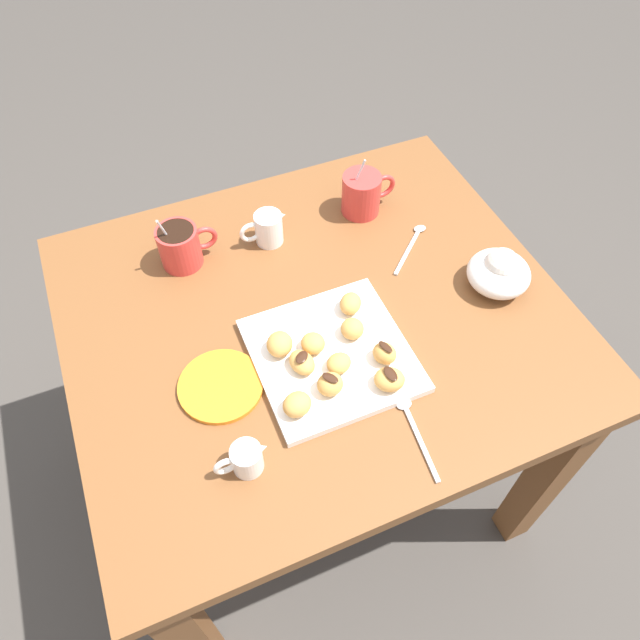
{
  "coord_description": "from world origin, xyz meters",
  "views": [
    {
      "loc": [
        -0.28,
        -0.67,
        1.67
      ],
      "look_at": [
        -0.01,
        -0.03,
        0.76
      ],
      "focal_mm": 33.52,
      "sensor_mm": 36.0,
      "label": 1
    }
  ],
  "objects_px": {
    "beignet_4": "(280,344)",
    "beignet_8": "(313,343)",
    "cream_pitcher_white": "(268,227)",
    "beignet_7": "(339,363)",
    "dining_table": "(317,351)",
    "beignet_0": "(302,362)",
    "coffee_mug_red_right": "(362,193)",
    "beignet_3": "(352,329)",
    "beignet_2": "(351,304)",
    "saucer_orange_left": "(221,386)",
    "beignet_6": "(389,379)",
    "chocolate_sauce_pitcher": "(246,458)",
    "beignet_1": "(297,404)",
    "ice_cream_bowl": "(499,272)",
    "coffee_mug_red_left": "(180,245)",
    "beignet_9": "(385,353)",
    "pastry_plate_square": "(331,355)",
    "beignet_5": "(330,384)"
  },
  "relations": [
    {
      "from": "saucer_orange_left",
      "to": "beignet_6",
      "type": "bearing_deg",
      "value": -23.58
    },
    {
      "from": "cream_pitcher_white",
      "to": "beignet_7",
      "type": "bearing_deg",
      "value": -89.66
    },
    {
      "from": "chocolate_sauce_pitcher",
      "to": "beignet_8",
      "type": "bearing_deg",
      "value": 41.85
    },
    {
      "from": "beignet_1",
      "to": "beignet_0",
      "type": "bearing_deg",
      "value": 62.82
    },
    {
      "from": "beignet_3",
      "to": "chocolate_sauce_pitcher",
      "type": "bearing_deg",
      "value": -147.71
    },
    {
      "from": "dining_table",
      "to": "beignet_7",
      "type": "distance_m",
      "value": 0.22
    },
    {
      "from": "beignet_4",
      "to": "beignet_7",
      "type": "distance_m",
      "value": 0.12
    },
    {
      "from": "beignet_2",
      "to": "beignet_3",
      "type": "relative_size",
      "value": 1.13
    },
    {
      "from": "dining_table",
      "to": "coffee_mug_red_right",
      "type": "bearing_deg",
      "value": 48.59
    },
    {
      "from": "beignet_1",
      "to": "beignet_3",
      "type": "bearing_deg",
      "value": 35.52
    },
    {
      "from": "cream_pitcher_white",
      "to": "saucer_orange_left",
      "type": "bearing_deg",
      "value": -123.11
    },
    {
      "from": "coffee_mug_red_right",
      "to": "chocolate_sauce_pitcher",
      "type": "height_order",
      "value": "coffee_mug_red_right"
    },
    {
      "from": "dining_table",
      "to": "beignet_3",
      "type": "height_order",
      "value": "beignet_3"
    },
    {
      "from": "beignet_1",
      "to": "beignet_9",
      "type": "relative_size",
      "value": 1.14
    },
    {
      "from": "dining_table",
      "to": "pastry_plate_square",
      "type": "distance_m",
      "value": 0.18
    },
    {
      "from": "ice_cream_bowl",
      "to": "saucer_orange_left",
      "type": "bearing_deg",
      "value": -178.4
    },
    {
      "from": "chocolate_sauce_pitcher",
      "to": "beignet_1",
      "type": "bearing_deg",
      "value": 27.41
    },
    {
      "from": "dining_table",
      "to": "ice_cream_bowl",
      "type": "xyz_separation_m",
      "value": [
        0.37,
        -0.07,
        0.18
      ]
    },
    {
      "from": "dining_table",
      "to": "coffee_mug_red_right",
      "type": "distance_m",
      "value": 0.37
    },
    {
      "from": "chocolate_sauce_pitcher",
      "to": "beignet_4",
      "type": "xyz_separation_m",
      "value": [
        0.13,
        0.19,
        0.01
      ]
    },
    {
      "from": "beignet_4",
      "to": "beignet_8",
      "type": "relative_size",
      "value": 1.16
    },
    {
      "from": "saucer_orange_left",
      "to": "beignet_4",
      "type": "bearing_deg",
      "value": 11.03
    },
    {
      "from": "beignet_1",
      "to": "beignet_2",
      "type": "height_order",
      "value": "beignet_1"
    },
    {
      "from": "chocolate_sauce_pitcher",
      "to": "saucer_orange_left",
      "type": "distance_m",
      "value": 0.16
    },
    {
      "from": "beignet_3",
      "to": "beignet_4",
      "type": "distance_m",
      "value": 0.14
    },
    {
      "from": "beignet_4",
      "to": "coffee_mug_red_right",
      "type": "bearing_deg",
      "value": 44.42
    },
    {
      "from": "cream_pitcher_white",
      "to": "beignet_8",
      "type": "distance_m",
      "value": 0.31
    },
    {
      "from": "beignet_9",
      "to": "coffee_mug_red_left",
      "type": "bearing_deg",
      "value": 124.54
    },
    {
      "from": "beignet_2",
      "to": "beignet_5",
      "type": "xyz_separation_m",
      "value": [
        -0.11,
        -0.15,
        0.0
      ]
    },
    {
      "from": "coffee_mug_red_right",
      "to": "beignet_7",
      "type": "relative_size",
      "value": 3.11
    },
    {
      "from": "coffee_mug_red_left",
      "to": "beignet_4",
      "type": "relative_size",
      "value": 2.61
    },
    {
      "from": "dining_table",
      "to": "beignet_6",
      "type": "distance_m",
      "value": 0.27
    },
    {
      "from": "beignet_8",
      "to": "beignet_9",
      "type": "relative_size",
      "value": 1.01
    },
    {
      "from": "coffee_mug_red_right",
      "to": "beignet_3",
      "type": "height_order",
      "value": "coffee_mug_red_right"
    },
    {
      "from": "beignet_5",
      "to": "beignet_8",
      "type": "height_order",
      "value": "beignet_5"
    },
    {
      "from": "pastry_plate_square",
      "to": "beignet_4",
      "type": "distance_m",
      "value": 0.1
    },
    {
      "from": "coffee_mug_red_right",
      "to": "beignet_8",
      "type": "height_order",
      "value": "coffee_mug_red_right"
    },
    {
      "from": "ice_cream_bowl",
      "to": "beignet_9",
      "type": "xyz_separation_m",
      "value": [
        -0.3,
        -0.09,
        -0.01
      ]
    },
    {
      "from": "beignet_0",
      "to": "beignet_9",
      "type": "bearing_deg",
      "value": -16.12
    },
    {
      "from": "dining_table",
      "to": "beignet_4",
      "type": "relative_size",
      "value": 18.22
    },
    {
      "from": "beignet_0",
      "to": "beignet_3",
      "type": "distance_m",
      "value": 0.12
    },
    {
      "from": "beignet_3",
      "to": "beignet_4",
      "type": "height_order",
      "value": "beignet_4"
    },
    {
      "from": "pastry_plate_square",
      "to": "coffee_mug_red_right",
      "type": "bearing_deg",
      "value": 57.07
    },
    {
      "from": "cream_pitcher_white",
      "to": "beignet_0",
      "type": "xyz_separation_m",
      "value": [
        -0.06,
        -0.34,
        -0.01
      ]
    },
    {
      "from": "ice_cream_bowl",
      "to": "beignet_0",
      "type": "height_order",
      "value": "ice_cream_bowl"
    },
    {
      "from": "ice_cream_bowl",
      "to": "coffee_mug_red_right",
      "type": "bearing_deg",
      "value": 116.77
    },
    {
      "from": "dining_table",
      "to": "beignet_4",
      "type": "bearing_deg",
      "value": -146.62
    },
    {
      "from": "saucer_orange_left",
      "to": "beignet_8",
      "type": "distance_m",
      "value": 0.18
    },
    {
      "from": "coffee_mug_red_right",
      "to": "beignet_2",
      "type": "height_order",
      "value": "coffee_mug_red_right"
    },
    {
      "from": "dining_table",
      "to": "beignet_0",
      "type": "distance_m",
      "value": 0.22
    }
  ]
}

